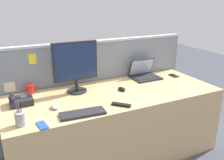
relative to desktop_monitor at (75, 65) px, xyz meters
The scene contains 14 objects.
ground_plane 1.05m from the desktop_monitor, 32.55° to the right, with size 10.00×10.00×0.00m, color #424751.
desk 0.74m from the desktop_monitor, 32.55° to the right, with size 2.11×0.83×0.70m, color tan.
cubicle_divider 0.57m from the desktop_monitor, 38.04° to the left, with size 2.25×0.08×1.16m.
desktop_monitor is the anchor object (origin of this frame).
laptop 0.89m from the desktop_monitor, ahead, with size 0.32×0.27×0.22m.
desk_phone 0.60m from the desktop_monitor, behind, with size 0.20×0.17×0.09m.
keyboard_main 0.59m from the desktop_monitor, 103.14° to the right, with size 0.37×0.13×0.02m, color #232328.
computer_mouse_right_hand 0.50m from the desktop_monitor, 134.58° to the right, with size 0.06×0.10×0.03m, color #B2B5BC.
computer_mouse_left_hand 0.53m from the desktop_monitor, 23.25° to the right, with size 0.06×0.10×0.03m, color black.
pen_cup 0.79m from the desktop_monitor, 141.06° to the right, with size 0.08×0.08×0.19m.
cell_phone_black_slab 1.24m from the desktop_monitor, ahead, with size 0.07×0.13×0.01m, color black.
cell_phone_blue_case 0.77m from the desktop_monitor, 129.15° to the right, with size 0.06×0.13×0.01m, color blue.
tv_remote 0.62m from the desktop_monitor, 64.37° to the right, with size 0.04×0.17×0.02m, color black.
coffee_mug 0.51m from the desktop_monitor, 160.87° to the left, with size 0.11×0.07×0.09m.
Camera 1 is at (-1.02, -2.01, 1.61)m, focal length 39.24 mm.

